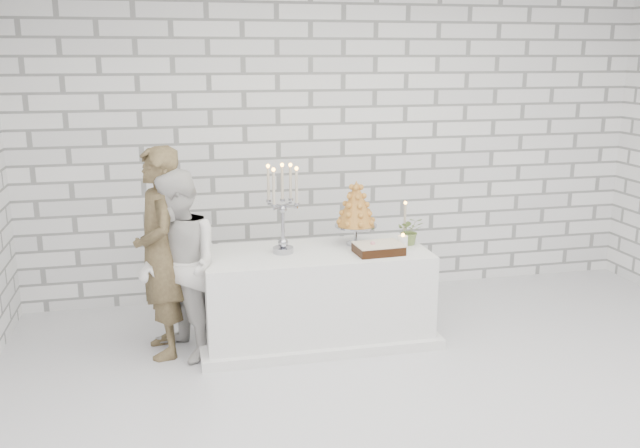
% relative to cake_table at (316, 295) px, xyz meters
% --- Properties ---
extents(ground, '(6.00, 5.00, 0.01)m').
position_rel_cake_table_xyz_m(ground, '(0.51, -1.37, -0.38)').
color(ground, silver).
rests_on(ground, ground).
extents(wall_back, '(6.00, 0.01, 3.00)m').
position_rel_cake_table_xyz_m(wall_back, '(0.51, 1.13, 1.12)').
color(wall_back, white).
rests_on(wall_back, ground).
extents(cake_table, '(1.80, 0.80, 0.75)m').
position_rel_cake_table_xyz_m(cake_table, '(0.00, 0.00, 0.00)').
color(cake_table, white).
rests_on(cake_table, ground).
extents(groom, '(0.47, 0.65, 1.63)m').
position_rel_cake_table_xyz_m(groom, '(-1.22, -0.00, 0.44)').
color(groom, '#4B3D27').
rests_on(groom, ground).
extents(bride, '(0.81, 0.88, 1.47)m').
position_rel_cake_table_xyz_m(bride, '(-1.09, -0.12, 0.36)').
color(bride, silver).
rests_on(bride, ground).
extents(candelabra, '(0.32, 0.32, 0.72)m').
position_rel_cake_table_xyz_m(candelabra, '(-0.26, 0.01, 0.74)').
color(candelabra, '#9E9FA9').
rests_on(candelabra, cake_table).
extents(croquembouche, '(0.43, 0.43, 0.54)m').
position_rel_cake_table_xyz_m(croquembouche, '(0.37, 0.12, 0.65)').
color(croquembouche, '#975E23').
rests_on(croquembouche, cake_table).
extents(chocolate_cake, '(0.38, 0.29, 0.08)m').
position_rel_cake_table_xyz_m(chocolate_cake, '(0.47, -0.17, 0.42)').
color(chocolate_cake, black).
rests_on(chocolate_cake, cake_table).
extents(pillar_candle, '(0.08, 0.08, 0.12)m').
position_rel_cake_table_xyz_m(pillar_candle, '(0.69, -0.13, 0.44)').
color(pillar_candle, white).
rests_on(pillar_candle, cake_table).
extents(extra_taper, '(0.07, 0.07, 0.32)m').
position_rel_cake_table_xyz_m(extra_taper, '(0.80, 0.14, 0.54)').
color(extra_taper, '#C1B39D').
rests_on(extra_taper, cake_table).
extents(flowers, '(0.25, 0.22, 0.24)m').
position_rel_cake_table_xyz_m(flowers, '(0.81, 0.03, 0.49)').
color(flowers, '#4A6033').
rests_on(flowers, cake_table).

